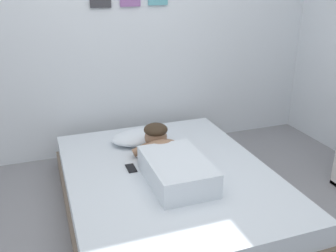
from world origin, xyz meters
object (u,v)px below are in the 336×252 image
bed (169,189)px  coffee_cup (164,147)px  pillow (140,137)px  cell_phone (131,168)px  person_lying (170,160)px

bed → coffee_cup: size_ratio=16.20×
bed → pillow: pillow is taller
coffee_cup → pillow: bearing=121.8°
coffee_cup → cell_phone: 0.41m
bed → cell_phone: size_ratio=14.46×
bed → cell_phone: 0.34m
cell_phone → pillow: bearing=66.1°
person_lying → cell_phone: 0.33m
person_lying → cell_phone: (-0.27, 0.17, -0.10)m
pillow → person_lying: bearing=-83.7°
pillow → person_lying: (0.07, -0.62, 0.05)m
pillow → cell_phone: size_ratio=3.71×
pillow → cell_phone: (-0.20, -0.45, -0.05)m
bed → pillow: bearing=96.4°
coffee_cup → bed: bearing=-102.6°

